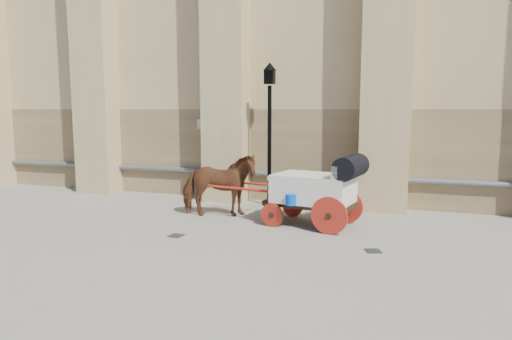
% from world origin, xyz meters
% --- Properties ---
extents(ground, '(90.00, 90.00, 0.00)m').
position_xyz_m(ground, '(0.00, 0.00, 0.00)').
color(ground, gray).
rests_on(ground, ground).
extents(horse, '(2.29, 1.50, 1.78)m').
position_xyz_m(horse, '(-0.33, 1.37, 0.89)').
color(horse, brown).
rests_on(horse, ground).
extents(carriage, '(4.42, 1.90, 1.88)m').
position_xyz_m(carriage, '(2.52, 1.20, 1.01)').
color(carriage, black).
rests_on(carriage, ground).
extents(street_lamp, '(0.41, 0.41, 4.40)m').
position_xyz_m(street_lamp, '(0.59, 3.22, 2.35)').
color(street_lamp, black).
rests_on(street_lamp, ground).
extents(drain_grate_near, '(0.36, 0.36, 0.01)m').
position_xyz_m(drain_grate_near, '(-0.51, -0.81, 0.01)').
color(drain_grate_near, black).
rests_on(drain_grate_near, ground).
extents(drain_grate_far, '(0.41, 0.41, 0.01)m').
position_xyz_m(drain_grate_far, '(4.03, -0.53, 0.01)').
color(drain_grate_far, black).
rests_on(drain_grate_far, ground).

